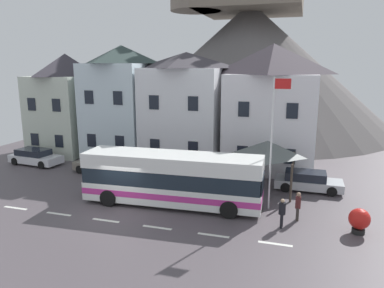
{
  "coord_description": "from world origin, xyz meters",
  "views": [
    {
      "loc": [
        9.87,
        -17.36,
        8.25
      ],
      "look_at": [
        2.97,
        5.12,
        3.13
      ],
      "focal_mm": 34.07,
      "sensor_mm": 36.0,
      "label": 1
    }
  ],
  "objects": [
    {
      "name": "townhouse_00",
      "position": [
        -11.65,
        12.42,
        4.64
      ],
      "size": [
        5.09,
        6.9,
        9.28
      ],
      "color": "beige",
      "rests_on": "ground_plane"
    },
    {
      "name": "townhouse_02",
      "position": [
        0.27,
        12.28,
        4.65
      ],
      "size": [
        6.4,
        6.62,
        9.3
      ],
      "color": "white",
      "rests_on": "ground_plane"
    },
    {
      "name": "transit_bus",
      "position": [
        2.66,
        2.12,
        1.58
      ],
      "size": [
        10.79,
        3.05,
        3.12
      ],
      "rotation": [
        0.0,
        0.0,
        0.05
      ],
      "color": "white",
      "rests_on": "ground_plane"
    },
    {
      "name": "townhouse_03",
      "position": [
        7.43,
        11.99,
        4.93
      ],
      "size": [
        6.83,
        6.04,
        9.86
      ],
      "color": "white",
      "rests_on": "ground_plane"
    },
    {
      "name": "parked_car_01",
      "position": [
        -11.59,
        7.27,
        0.64
      ],
      "size": [
        4.64,
        2.29,
        1.3
      ],
      "rotation": [
        0.0,
        0.0,
        -0.1
      ],
      "color": "silver",
      "rests_on": "ground_plane"
    },
    {
      "name": "ground_plane",
      "position": [
        0.0,
        -0.0,
        -0.03
      ],
      "size": [
        40.0,
        60.0,
        0.07
      ],
      "color": "#4F474D"
    },
    {
      "name": "parked_car_02",
      "position": [
        10.44,
        7.21,
        0.63
      ],
      "size": [
        4.38,
        1.89,
        1.29
      ],
      "rotation": [
        0.0,
        0.0,
        -0.0
      ],
      "color": "silver",
      "rests_on": "ground_plane"
    },
    {
      "name": "townhouse_01",
      "position": [
        -5.79,
        12.39,
        4.98
      ],
      "size": [
        5.3,
        6.84,
        9.96
      ],
      "color": "silver",
      "rests_on": "ground_plane"
    },
    {
      "name": "harbour_buoy",
      "position": [
        12.88,
        1.21,
        0.72
      ],
      "size": [
        1.04,
        1.04,
        1.29
      ],
      "color": "black",
      "rests_on": "ground_plane"
    },
    {
      "name": "pedestrian_00",
      "position": [
        9.15,
        0.77,
        0.93
      ],
      "size": [
        0.35,
        0.35,
        1.56
      ],
      "color": "black",
      "rests_on": "ground_plane"
    },
    {
      "name": "flagpole",
      "position": [
        8.33,
        3.17,
        4.37
      ],
      "size": [
        0.95,
        0.1,
        7.6
      ],
      "color": "silver",
      "rests_on": "ground_plane"
    },
    {
      "name": "bus_shelter",
      "position": [
        7.79,
        6.28,
        2.89
      ],
      "size": [
        3.6,
        3.6,
        3.42
      ],
      "color": "#473D33",
      "rests_on": "ground_plane"
    },
    {
      "name": "pedestrian_01",
      "position": [
        9.92,
        1.94,
        0.87
      ],
      "size": [
        0.29,
        0.33,
        1.59
      ],
      "color": "#38332D",
      "rests_on": "ground_plane"
    },
    {
      "name": "hilltop_castle",
      "position": [
        2.55,
        31.85,
        8.65
      ],
      "size": [
        36.71,
        36.71,
        22.18
      ],
      "color": "#5B5656",
      "rests_on": "ground_plane"
    },
    {
      "name": "public_bench",
      "position": [
        6.39,
        8.5,
        0.48
      ],
      "size": [
        1.76,
        0.48,
        0.87
      ],
      "color": "#473828",
      "rests_on": "ground_plane"
    },
    {
      "name": "parked_car_00",
      "position": [
        -4.86,
        6.66,
        0.68
      ],
      "size": [
        4.46,
        2.35,
        1.39
      ],
      "rotation": [
        0.0,
        0.0,
        3.0
      ],
      "color": "slate",
      "rests_on": "ground_plane"
    }
  ]
}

